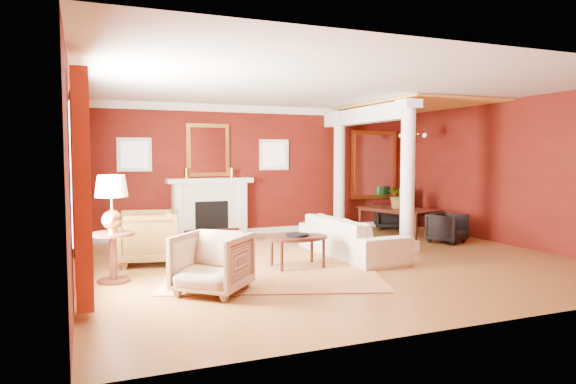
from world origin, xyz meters
name	(u,v)px	position (x,y,z in m)	size (l,w,h in m)	color
ground	(332,261)	(0.00, 0.00, 0.00)	(8.00, 8.00, 0.00)	brown
room_shell	(333,141)	(0.00, 0.00, 2.02)	(8.04, 7.04, 2.92)	#5A130C
fireplace	(210,208)	(-1.30, 3.32, 0.65)	(1.85, 0.42, 1.29)	white
overmantel_mirror	(208,150)	(-1.30, 3.45, 1.90)	(0.95, 0.07, 1.15)	gold
flank_window_left	(134,155)	(-2.85, 3.46, 1.80)	(0.70, 0.07, 0.70)	white
flank_window_right	(274,155)	(0.25, 3.46, 1.80)	(0.70, 0.07, 0.70)	white
left_window	(81,183)	(-3.89, -0.60, 1.42)	(0.21, 2.55, 2.60)	white
column_front	(408,175)	(1.70, 0.30, 1.43)	(0.36, 0.36, 2.80)	white
column_back	(339,171)	(1.70, 3.00, 1.43)	(0.36, 0.36, 2.80)	white
header_beam	(364,116)	(1.70, 1.90, 2.62)	(0.30, 3.20, 0.32)	white
amber_ceiling	(414,105)	(2.85, 1.75, 2.87)	(2.30, 3.40, 0.04)	#EDA445
dining_mirror	(374,165)	(2.90, 3.45, 1.55)	(1.30, 0.07, 1.70)	gold
chandelier	(414,134)	(2.90, 1.80, 2.25)	(0.60, 0.62, 0.75)	#A57533
crown_trim	(264,110)	(0.00, 3.46, 2.82)	(8.00, 0.08, 0.16)	white
base_trim	(264,230)	(0.00, 3.46, 0.06)	(8.00, 0.08, 0.12)	white
rug	(272,261)	(-0.96, 0.34, 0.01)	(3.11, 4.15, 0.02)	maroon
sofa	(351,230)	(0.51, 0.26, 0.46)	(2.37, 0.69, 0.92)	beige
armchair_leopard	(148,235)	(-2.89, 0.96, 0.48)	(0.94, 0.88, 0.97)	black
armchair_stripe	(212,260)	(-2.35, -1.23, 0.43)	(0.84, 0.79, 0.87)	tan
coffee_table	(297,239)	(-0.74, -0.24, 0.46)	(1.01, 1.01, 0.51)	black
coffee_book	(293,230)	(-0.80, -0.20, 0.61)	(0.15, 0.02, 0.20)	black
side_table	(112,210)	(-3.50, -0.13, 1.01)	(0.60, 0.60, 1.51)	black
dining_table	(399,214)	(2.69, 2.00, 0.48)	(1.72, 0.61, 0.96)	black
dining_chair_near	(447,227)	(3.03, 0.79, 0.33)	(0.65, 0.61, 0.67)	black
dining_chair_far	(389,215)	(3.04, 2.95, 0.34)	(0.66, 0.61, 0.68)	black
green_urn	(407,212)	(3.50, 2.88, 0.39)	(0.41, 0.41, 0.99)	#14411C
potted_plant	(399,182)	(2.64, 1.96, 1.19)	(0.54, 0.60, 0.47)	#26591E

